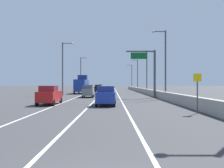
{
  "coord_description": "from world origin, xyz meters",
  "views": [
    {
      "loc": [
        0.28,
        -4.35,
        2.25
      ],
      "look_at": [
        0.41,
        35.98,
        2.17
      ],
      "focal_mm": 38.53,
      "sensor_mm": 36.0,
      "label": 1
    }
  ],
  "objects": [
    {
      "name": "lamp_post_left_far",
      "position": [
        -8.63,
        65.99,
        5.75
      ],
      "size": [
        2.14,
        0.44,
        10.01
      ],
      "color": "#4C4C51",
      "rests_on": "ground_plane"
    },
    {
      "name": "box_truck",
      "position": [
        -6.6,
        50.07,
        1.93
      ],
      "size": [
        2.57,
        7.91,
        4.22
      ],
      "color": "navy",
      "rests_on": "ground_plane"
    },
    {
      "name": "lamp_post_right_second",
      "position": [
        7.78,
        30.41,
        5.75
      ],
      "size": [
        2.14,
        0.44,
        10.01
      ],
      "color": "#4C4C51",
      "rests_on": "ground_plane"
    },
    {
      "name": "speed_advisory_sign",
      "position": [
        6.69,
        13.63,
        1.76
      ],
      "size": [
        0.6,
        0.11,
        3.0
      ],
      "color": "#4C4C51",
      "rests_on": "ground_plane"
    },
    {
      "name": "lane_stripe_left",
      "position": [
        -5.5,
        55.0,
        0.0
      ],
      "size": [
        0.16,
        130.0,
        0.0
      ],
      "primitive_type": "cube",
      "color": "silver",
      "rests_on": "ground_plane"
    },
    {
      "name": "car_silver_3",
      "position": [
        -3.79,
        90.96,
        1.04
      ],
      "size": [
        1.94,
        4.55,
        2.1
      ],
      "color": "#B7B7BC",
      "rests_on": "ground_plane"
    },
    {
      "name": "lamp_post_right_fifth",
      "position": [
        8.11,
        93.8,
        5.75
      ],
      "size": [
        2.14,
        0.44,
        10.01
      ],
      "color": "#4C4C51",
      "rests_on": "ground_plane"
    },
    {
      "name": "lane_stripe_center",
      "position": [
        -2.0,
        55.0,
        0.0
      ],
      "size": [
        0.16,
        130.0,
        0.0
      ],
      "primitive_type": "cube",
      "color": "silver",
      "rests_on": "ground_plane"
    },
    {
      "name": "lamp_post_left_mid",
      "position": [
        -8.73,
        40.64,
        5.75
      ],
      "size": [
        2.14,
        0.44,
        10.01
      ],
      "color": "#4C4C51",
      "rests_on": "ground_plane"
    },
    {
      "name": "lamp_post_right_third",
      "position": [
        8.13,
        51.54,
        5.75
      ],
      "size": [
        2.14,
        0.44,
        10.01
      ],
      "color": "#4C4C51",
      "rests_on": "ground_plane"
    },
    {
      "name": "overhead_sign_gantry",
      "position": [
        6.24,
        33.3,
        4.73
      ],
      "size": [
        4.68,
        0.36,
        7.5
      ],
      "color": "#47474C",
      "rests_on": "ground_plane"
    },
    {
      "name": "car_white_1",
      "position": [
        -3.57,
        77.09,
        1.06
      ],
      "size": [
        1.97,
        4.73,
        2.13
      ],
      "color": "white",
      "rests_on": "ground_plane"
    },
    {
      "name": "jersey_barrier_right",
      "position": [
        7.59,
        40.0,
        0.55
      ],
      "size": [
        0.6,
        120.0,
        1.1
      ],
      "primitive_type": "cube",
      "color": "#9E998E",
      "rests_on": "ground_plane"
    },
    {
      "name": "lane_stripe_right",
      "position": [
        1.5,
        55.0,
        0.0
      ],
      "size": [
        0.16,
        130.0,
        0.0
      ],
      "primitive_type": "cube",
      "color": "silver",
      "rests_on": "ground_plane"
    },
    {
      "name": "lamp_post_right_fourth",
      "position": [
        8.23,
        72.67,
        5.75
      ],
      "size": [
        2.14,
        0.44,
        10.01
      ],
      "color": "#4C4C51",
      "rests_on": "ground_plane"
    },
    {
      "name": "car_blue_0",
      "position": [
        -0.31,
        20.34,
        0.99
      ],
      "size": [
        2.05,
        4.66,
        1.99
      ],
      "color": "#1E389E",
      "rests_on": "ground_plane"
    },
    {
      "name": "car_gray_4",
      "position": [
        -3.6,
        34.82,
        1.01
      ],
      "size": [
        1.81,
        4.22,
        2.03
      ],
      "color": "slate",
      "rests_on": "ground_plane"
    },
    {
      "name": "car_red_2",
      "position": [
        -6.4,
        21.27,
        1.01
      ],
      "size": [
        1.9,
        4.58,
        2.03
      ],
      "color": "red",
      "rests_on": "ground_plane"
    },
    {
      "name": "car_black_5",
      "position": [
        -3.48,
        61.18,
        0.96
      ],
      "size": [
        1.99,
        4.64,
        1.92
      ],
      "color": "black",
      "rests_on": "ground_plane"
    },
    {
      "name": "ground_plane",
      "position": [
        0.0,
        64.0,
        0.0
      ],
      "size": [
        320.0,
        320.0,
        0.0
      ],
      "primitive_type": "plane",
      "color": "#38383A"
    }
  ]
}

